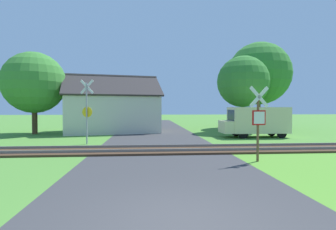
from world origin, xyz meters
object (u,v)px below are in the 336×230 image
object	(u,v)px
crossing_sign_far	(87,108)
stop_sign_near	(258,119)
house	(112,112)
mail_truck	(256,121)
tree_right	(243,82)
tree_left	(34,83)
tree_far	(259,74)

from	to	relation	value
crossing_sign_far	stop_sign_near	bearing A→B (deg)	-19.21
house	mail_truck	size ratio (longest dim) A/B	1.89
tree_right	tree_left	xyz separation A→B (m)	(-18.04, -0.38, -0.27)
house	tree_far	bearing A→B (deg)	0.35
stop_sign_near	tree_far	xyz separation A→B (m)	(7.50, 17.06, 4.14)
tree_left	mail_truck	bearing A→B (deg)	-12.23
crossing_sign_far	tree_far	size ratio (longest dim) A/B	0.42
crossing_sign_far	mail_truck	world-z (taller)	crossing_sign_far
stop_sign_near	tree_right	world-z (taller)	tree_right
stop_sign_near	tree_left	distance (m)	18.82
stop_sign_near	tree_far	distance (m)	19.08
stop_sign_near	tree_right	xyz separation A→B (m)	(4.14, 12.81, 2.83)
crossing_sign_far	mail_truck	distance (m)	12.09
tree_far	tree_right	distance (m)	5.56
tree_far	tree_right	world-z (taller)	tree_far
crossing_sign_far	tree_right	xyz separation A→B (m)	(12.25, 7.03, 2.39)
house	tree_right	bearing A→B (deg)	-16.72
tree_far	mail_truck	distance (m)	10.36
crossing_sign_far	tree_right	bearing A→B (deg)	46.12
crossing_sign_far	tree_far	bearing A→B (deg)	52.12
stop_sign_near	mail_truck	size ratio (longest dim) A/B	0.63
tree_far	tree_left	world-z (taller)	tree_far
tree_right	tree_left	world-z (taller)	tree_right
crossing_sign_far	tree_left	size ratio (longest dim) A/B	0.57
stop_sign_near	crossing_sign_far	world-z (taller)	crossing_sign_far
tree_left	house	bearing A→B (deg)	13.70
crossing_sign_far	tree_far	distance (m)	19.60
mail_truck	stop_sign_near	bearing A→B (deg)	157.21
tree_right	tree_far	bearing A→B (deg)	51.69
tree_far	tree_right	xyz separation A→B (m)	(-3.35, -4.24, -1.31)
tree_far	tree_right	bearing A→B (deg)	-128.31
mail_truck	tree_right	bearing A→B (deg)	-7.68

